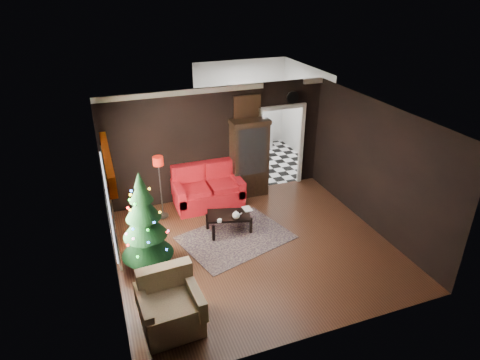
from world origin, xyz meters
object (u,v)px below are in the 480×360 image
object	(u,v)px
loveseat	(208,187)
wall_clock	(292,97)
floor_lamp	(161,187)
kitchen_table	(252,156)
teapot	(236,215)
curio_cabinet	(249,160)
christmas_tree	(144,221)
coffee_table	(229,223)
armchair	(170,304)

from	to	relation	value
loveseat	wall_clock	world-z (taller)	wall_clock
floor_lamp	kitchen_table	size ratio (longest dim) A/B	1.98
loveseat	teapot	bearing A→B (deg)	-83.09
curio_cabinet	teapot	xyz separation A→B (m)	(-0.97, -1.72, -0.43)
christmas_tree	loveseat	bearing A→B (deg)	47.73
coffee_table	kitchen_table	size ratio (longest dim) A/B	1.23
loveseat	curio_cabinet	bearing A→B (deg)	10.83
kitchen_table	loveseat	bearing A→B (deg)	-137.49
loveseat	wall_clock	distance (m)	3.04
kitchen_table	teapot	bearing A→B (deg)	-117.22
armchair	christmas_tree	bearing A→B (deg)	90.01
kitchen_table	floor_lamp	bearing A→B (deg)	-146.96
floor_lamp	wall_clock	bearing A→B (deg)	10.98
coffee_table	curio_cabinet	bearing A→B (deg)	54.71
floor_lamp	coffee_table	distance (m)	1.72
curio_cabinet	armchair	world-z (taller)	curio_cabinet
floor_lamp	wall_clock	xyz separation A→B (m)	(3.52, 0.68, 1.55)
coffee_table	teapot	size ratio (longest dim) A/B	4.90
curio_cabinet	teapot	world-z (taller)	curio_cabinet
teapot	kitchen_table	xyz separation A→B (m)	(1.62, 3.15, -0.14)
christmas_tree	teapot	xyz separation A→B (m)	(1.94, 0.44, -0.53)
curio_cabinet	kitchen_table	distance (m)	1.67
wall_clock	christmas_tree	bearing A→B (deg)	-150.39
teapot	coffee_table	bearing A→B (deg)	112.20
loveseat	curio_cabinet	size ratio (longest dim) A/B	0.89
floor_lamp	armchair	world-z (taller)	floor_lamp
christmas_tree	kitchen_table	xyz separation A→B (m)	(3.56, 3.58, -0.68)
loveseat	wall_clock	bearing A→B (deg)	9.66
curio_cabinet	christmas_tree	distance (m)	3.62
teapot	loveseat	bearing A→B (deg)	96.91
christmas_tree	armchair	world-z (taller)	christmas_tree
loveseat	christmas_tree	xyz separation A→B (m)	(-1.76, -1.93, 0.55)
loveseat	teapot	size ratio (longest dim) A/B	9.03
christmas_tree	floor_lamp	bearing A→B (deg)	70.49
curio_cabinet	kitchen_table	world-z (taller)	curio_cabinet
wall_clock	kitchen_table	bearing A→B (deg)	113.75
armchair	teapot	xyz separation A→B (m)	(1.84, 2.08, 0.06)
floor_lamp	armchair	xyz separation A→B (m)	(-0.48, -3.29, -0.37)
curio_cabinet	floor_lamp	size ratio (longest dim) A/B	1.28
floor_lamp	christmas_tree	bearing A→B (deg)	-109.51
wall_clock	kitchen_table	size ratio (longest dim) A/B	0.43
loveseat	coffee_table	size ratio (longest dim) A/B	1.84
wall_clock	curio_cabinet	bearing A→B (deg)	-171.47
floor_lamp	curio_cabinet	bearing A→B (deg)	12.23
armchair	loveseat	bearing A→B (deg)	61.59
coffee_table	armchair	bearing A→B (deg)	-127.29
armchair	kitchen_table	distance (m)	6.26
curio_cabinet	wall_clock	size ratio (longest dim) A/B	5.94
loveseat	armchair	bearing A→B (deg)	-114.89
wall_clock	armchair	bearing A→B (deg)	-135.25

